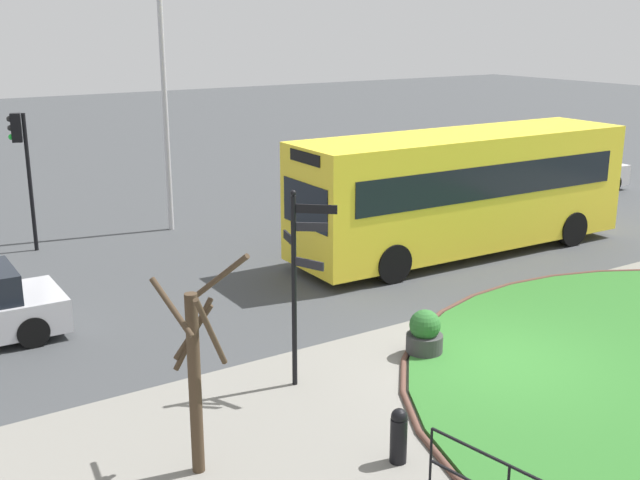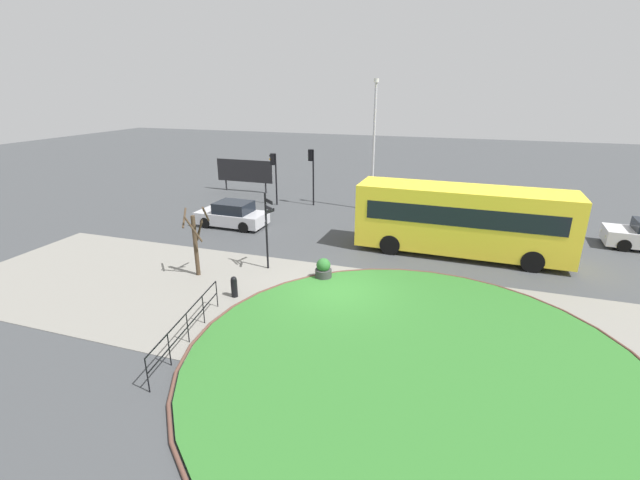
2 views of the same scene
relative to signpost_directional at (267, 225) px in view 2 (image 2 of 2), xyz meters
name	(u,v)px [view 2 (image 2 of 2)]	position (x,y,z in m)	size (l,w,h in m)	color
ground	(338,292)	(3.63, -1.26, -2.10)	(120.00, 120.00, 0.00)	#3D3F42
sidewalk_paving	(325,311)	(3.63, -2.98, -2.09)	(32.00, 8.56, 0.02)	gray
grass_island	(412,362)	(7.08, -5.18, -2.05)	(13.68, 13.68, 0.10)	#2D6B28
grass_kerb_ring	(412,362)	(7.08, -5.18, -2.05)	(13.99, 13.99, 0.11)	brown
signpost_directional	(267,225)	(0.00, 0.00, 0.00)	(0.62, 1.15, 3.56)	black
bollard_foreground	(234,287)	(-0.11, -2.97, -1.65)	(0.25, 0.25, 0.88)	black
railing_grass_edge	(187,324)	(0.08, -6.31, -1.41)	(0.82, 4.85, 1.08)	black
bus_yellow	(462,219)	(8.13, 4.68, -0.31)	(10.07, 2.81, 3.34)	yellow
car_far_lane	(232,215)	(-4.75, 5.22, -1.41)	(4.16, 2.00, 1.49)	#B7B7BC
traffic_light_near	(274,167)	(-4.41, 10.59, 0.53)	(0.49, 0.30, 3.59)	black
traffic_light_far	(312,165)	(-1.92, 11.37, 0.73)	(0.48, 0.33, 3.86)	black
lamppost_tall	(374,143)	(2.32, 11.41, 2.36)	(0.32, 0.32, 8.34)	#B7B7BC
billboard_left	(245,171)	(-8.27, 13.58, -0.47)	(4.74, 0.16, 2.52)	black
planter_near_signpost	(323,270)	(2.69, -0.24, -1.67)	(0.71, 0.71, 0.94)	#383838
street_tree_bare	(196,240)	(-2.62, -1.58, -0.44)	(1.28, 1.26, 3.24)	#423323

